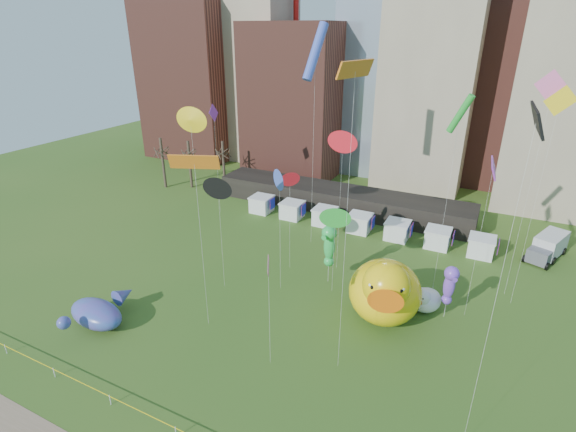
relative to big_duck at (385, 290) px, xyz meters
The scene contains 27 objects.
skyline 46.67m from the big_duck, 98.89° to the left, with size 101.00×23.00×68.00m.
pavilion 26.75m from the big_duck, 118.86° to the left, with size 38.00×6.00×3.20m, color black.
vendor_tents 19.20m from the big_duck, 114.36° to the left, with size 33.24×2.80×2.40m.
bare_trees 44.80m from the big_duck, 150.69° to the left, with size 8.44×6.44×8.50m.
caution_tape 20.78m from the big_duck, 115.53° to the right, with size 50.00×0.06×0.90m.
big_duck is the anchor object (origin of this frame).
small_duck 4.88m from the big_duck, 44.17° to the left, with size 3.58×4.01×2.80m.
seahorse_green 8.08m from the big_duck, 151.60° to the left, with size 1.72×2.08×6.63m.
seahorse_purple 5.90m from the big_duck, 29.56° to the left, with size 1.75×1.95×5.48m.
whale_inflatable 26.26m from the big_duck, 152.25° to the right, with size 6.20×7.65×2.61m.
box_truck 24.97m from the big_duck, 55.32° to the left, with size 4.60×6.97×2.79m.
kite_0 15.11m from the big_duck, 135.82° to the left, with size 2.29×0.66×15.68m.
kite_1 21.84m from the big_duck, 43.80° to the left, with size 2.93×1.07×21.91m.
kite_2 18.28m from the big_duck, behind, with size 2.20×0.35×12.05m.
kite_3 16.48m from the big_duck, 55.90° to the left, with size 2.08×1.19×20.16m.
kite_4 20.88m from the big_duck, 37.84° to the left, with size 2.39×0.93×20.86m.
kite_5 25.83m from the big_duck, 136.85° to the left, with size 2.09×3.67×25.67m.
kite_6 20.91m from the big_duck, 101.71° to the right, with size 1.33×3.42×23.31m.
kite_7 13.81m from the big_duck, 31.48° to the left, with size 0.74×3.75×15.09m.
kite_8 14.80m from the big_duck, 158.72° to the left, with size 1.12×1.23×11.31m.
kite_9 13.02m from the big_duck, 124.37° to the right, with size 0.79×1.59×9.94m.
kite_10 22.43m from the big_duck, 52.40° to the right, with size 0.74×3.87×21.78m.
kite_11 8.19m from the big_duck, 157.91° to the left, with size 2.05×0.83×9.29m.
kite_12 24.27m from the big_duck, behind, with size 2.51×0.40×18.16m.
kite_13 14.02m from the big_duck, behind, with size 1.59×1.51×12.91m.
kite_14 20.23m from the big_duck, 151.27° to the right, with size 3.93×1.97×16.03m.
kite_15 33.54m from the big_duck, 152.99° to the left, with size 0.30×2.44×15.76m.
Camera 1 is at (15.85, -15.05, 25.06)m, focal length 27.00 mm.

